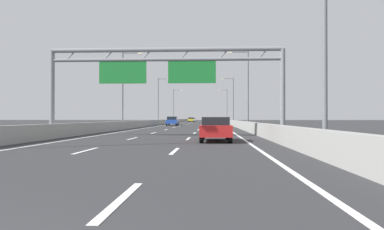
{
  "coord_description": "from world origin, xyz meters",
  "views": [
    {
      "loc": [
        3.27,
        -2.61,
        1.34
      ],
      "look_at": [
        -1.11,
        82.55,
        1.97
      ],
      "focal_mm": 35.51,
      "sensor_mm": 36.0,
      "label": 1
    }
  ],
  "objects": [
    {
      "name": "yellow_car",
      "position": [
        -3.65,
        124.67,
        0.77
      ],
      "size": [
        1.76,
        4.56,
        1.48
      ],
      "color": "yellow",
      "rests_on": "ground_plane"
    },
    {
      "name": "barrier_right",
      "position": [
        6.9,
        110.0,
        0.47
      ],
      "size": [
        0.45,
        220.0,
        0.95
      ],
      "color": "#9E9E99",
      "rests_on": "ground_plane"
    },
    {
      "name": "lane_dash_left_9",
      "position": [
        -1.8,
        84.5,
        0.01
      ],
      "size": [
        0.16,
        3.0,
        0.01
      ],
      "primitive_type": "cube",
      "color": "white",
      "rests_on": "ground_plane"
    },
    {
      "name": "barrier_left",
      "position": [
        -6.9,
        110.0,
        0.47
      ],
      "size": [
        0.45,
        220.0,
        0.95
      ],
      "color": "#9E9E99",
      "rests_on": "ground_plane"
    },
    {
      "name": "lane_dash_left_4",
      "position": [
        -1.8,
        39.5,
        0.01
      ],
      "size": [
        0.16,
        3.0,
        0.01
      ],
      "primitive_type": "cube",
      "color": "white",
      "rests_on": "ground_plane"
    },
    {
      "name": "ground_plane",
      "position": [
        0.0,
        100.0,
        0.0
      ],
      "size": [
        260.0,
        260.0,
        0.0
      ],
      "primitive_type": "plane",
      "color": "#2D2D30"
    },
    {
      "name": "streetlamp_left_distant",
      "position": [
        -7.47,
        106.16,
        5.4
      ],
      "size": [
        2.58,
        0.28,
        9.5
      ],
      "color": "slate",
      "rests_on": "ground_plane"
    },
    {
      "name": "lane_dash_right_4",
      "position": [
        1.8,
        39.5,
        0.01
      ],
      "size": [
        0.16,
        3.0,
        0.01
      ],
      "primitive_type": "cube",
      "color": "white",
      "rests_on": "ground_plane"
    },
    {
      "name": "lane_dash_right_15",
      "position": [
        1.8,
        138.5,
        0.01
      ],
      "size": [
        0.16,
        3.0,
        0.01
      ],
      "primitive_type": "cube",
      "color": "white",
      "rests_on": "ground_plane"
    },
    {
      "name": "white_car",
      "position": [
        -3.36,
        130.64,
        0.72
      ],
      "size": [
        1.77,
        4.62,
        1.38
      ],
      "color": "silver",
      "rests_on": "ground_plane"
    },
    {
      "name": "lane_dash_right_6",
      "position": [
        1.8,
        57.5,
        0.01
      ],
      "size": [
        0.16,
        3.0,
        0.01
      ],
      "primitive_type": "cube",
      "color": "white",
      "rests_on": "ground_plane"
    },
    {
      "name": "lane_dash_right_2",
      "position": [
        1.8,
        21.5,
        0.01
      ],
      "size": [
        0.16,
        3.0,
        0.01
      ],
      "primitive_type": "cube",
      "color": "white",
      "rests_on": "ground_plane"
    },
    {
      "name": "lane_dash_right_16",
      "position": [
        1.8,
        147.5,
        0.01
      ],
      "size": [
        0.16,
        3.0,
        0.01
      ],
      "primitive_type": "cube",
      "color": "white",
      "rests_on": "ground_plane"
    },
    {
      "name": "streetlamp_left_far",
      "position": [
        -7.47,
        74.92,
        5.4
      ],
      "size": [
        2.58,
        0.28,
        9.5
      ],
      "color": "slate",
      "rests_on": "ground_plane"
    },
    {
      "name": "lane_dash_right_13",
      "position": [
        1.8,
        120.5,
        0.01
      ],
      "size": [
        0.16,
        3.0,
        0.01
      ],
      "primitive_type": "cube",
      "color": "white",
      "rests_on": "ground_plane"
    },
    {
      "name": "lane_dash_left_5",
      "position": [
        -1.8,
        48.5,
        0.01
      ],
      "size": [
        0.16,
        3.0,
        0.01
      ],
      "primitive_type": "cube",
      "color": "white",
      "rests_on": "ground_plane"
    },
    {
      "name": "lane_dash_left_7",
      "position": [
        -1.8,
        66.5,
        0.01
      ],
      "size": [
        0.16,
        3.0,
        0.01
      ],
      "primitive_type": "cube",
      "color": "white",
      "rests_on": "ground_plane"
    },
    {
      "name": "black_car",
      "position": [
        3.73,
        91.62,
        0.75
      ],
      "size": [
        1.82,
        4.16,
        1.43
      ],
      "color": "black",
      "rests_on": "ground_plane"
    },
    {
      "name": "lane_dash_left_16",
      "position": [
        -1.8,
        147.5,
        0.01
      ],
      "size": [
        0.16,
        3.0,
        0.01
      ],
      "primitive_type": "cube",
      "color": "white",
      "rests_on": "ground_plane"
    },
    {
      "name": "blue_car",
      "position": [
        -3.49,
        62.77,
        0.78
      ],
      "size": [
        1.83,
        4.48,
        1.55
      ],
      "color": "#2347AD",
      "rests_on": "ground_plane"
    },
    {
      "name": "lane_dash_right_3",
      "position": [
        1.8,
        30.5,
        0.01
      ],
      "size": [
        0.16,
        3.0,
        0.01
      ],
      "primitive_type": "cube",
      "color": "white",
      "rests_on": "ground_plane"
    },
    {
      "name": "lane_dash_left_14",
      "position": [
        -1.8,
        129.5,
        0.01
      ],
      "size": [
        0.16,
        3.0,
        0.01
      ],
      "primitive_type": "cube",
      "color": "white",
      "rests_on": "ground_plane"
    },
    {
      "name": "streetlamp_left_mid",
      "position": [
        -7.47,
        43.67,
        5.4
      ],
      "size": [
        2.58,
        0.28,
        9.5
      ],
      "color": "slate",
      "rests_on": "ground_plane"
    },
    {
      "name": "streetlamp_right_far",
      "position": [
        7.47,
        74.92,
        5.4
      ],
      "size": [
        2.58,
        0.28,
        9.5
      ],
      "color": "slate",
      "rests_on": "ground_plane"
    },
    {
      "name": "sign_gantry",
      "position": [
        -0.14,
        24.28,
        4.83
      ],
      "size": [
        16.9,
        0.36,
        6.36
      ],
      "color": "gray",
      "rests_on": "ground_plane"
    },
    {
      "name": "lane_dash_right_10",
      "position": [
        1.8,
        93.5,
        0.01
      ],
      "size": [
        0.16,
        3.0,
        0.01
      ],
      "primitive_type": "cube",
      "color": "white",
      "rests_on": "ground_plane"
    },
    {
      "name": "lane_dash_right_9",
      "position": [
        1.8,
        84.5,
        0.01
      ],
      "size": [
        0.16,
        3.0,
        0.01
      ],
      "primitive_type": "cube",
      "color": "white",
      "rests_on": "ground_plane"
    },
    {
      "name": "red_car",
      "position": [
        3.5,
        19.05,
        0.72
      ],
      "size": [
        1.72,
        4.54,
        1.38
      ],
      "color": "red",
      "rests_on": "ground_plane"
    },
    {
      "name": "lane_dash_left_3",
      "position": [
        -1.8,
        30.5,
        0.01
      ],
      "size": [
        0.16,
        3.0,
        0.01
      ],
      "primitive_type": "cube",
      "color": "white",
      "rests_on": "ground_plane"
    },
    {
      "name": "lane_dash_left_12",
      "position": [
        -1.8,
        111.5,
        0.01
      ],
      "size": [
        0.16,
        3.0,
        0.01
      ],
      "primitive_type": "cube",
      "color": "white",
      "rests_on": "ground_plane"
    },
    {
      "name": "lane_dash_left_17",
      "position": [
        -1.8,
        156.5,
        0.01
      ],
      "size": [
        0.16,
        3.0,
        0.01
      ],
      "primitive_type": "cube",
      "color": "white",
      "rests_on": "ground_plane"
    },
    {
      "name": "lane_dash_right_17",
      "position": [
        1.8,
        156.5,
        0.01
      ],
      "size": [
        0.16,
        3.0,
        0.01
      ],
      "primitive_type": "cube",
      "color": "white",
      "rests_on": "ground_plane"
    },
    {
      "name": "lane_dash_right_8",
      "position": [
        1.8,
        75.5,
        0.01
      ],
      "size": [
        0.16,
        3.0,
        0.01
      ],
      "primitive_type": "cube",
      "color": "white",
      "rests_on": "ground_plane"
    },
    {
      "name": "lane_dash_left_13",
      "position": [
        -1.8,
        120.5,
        0.01
      ],
      "size": [
        0.16,
        3.0,
        0.01
      ],
      "primitive_type": "cube",
      "color": "white",
      "rests_on": "ground_plane"
    },
    {
      "name": "lane_dash_right_7",
      "position": [
        1.8,
        66.5,
        0.01
      ],
      "size": [
        0.16,
        3.0,
        0.01
      ],
      "primitive_type": "cube",
      "color": "white",
      "rests_on": "ground_plane"
    },
    {
      "name": "lane_dash_right_5",
      "position": [
        1.8,
        48.5,
        0.01
      ],
      "size": [
        0.16,
        3.0,
        0.01
      ],
      "primitive_type": "cube",
      "color": "white",
      "rests_on": "ground_plane"
    },
    {
      "name": "lane_dash_left_11",
      "position": [
        -1.8,
        102.5,
        0.01
      ],
      "size": [
        0.16,
        3.0,
        0.01
      ],
      "primitive_type": "cube",
      "color": "white",
      "rests_on": "ground_plane"
    },
    {
      "name": "lane_dash_right_11",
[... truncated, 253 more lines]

